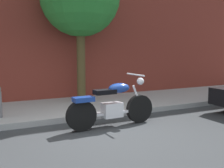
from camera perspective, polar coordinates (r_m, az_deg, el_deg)
ground_plane at (r=5.41m, az=-1.47°, el=-11.22°), size 60.00×60.00×0.00m
sidewalk at (r=7.83m, az=-9.82°, el=-4.99°), size 23.20×2.59×0.14m
motorcycle at (r=6.07m, az=-0.03°, el=-4.59°), size 2.13×0.70×1.16m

